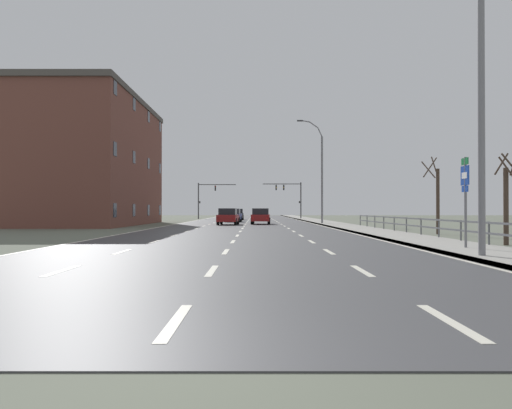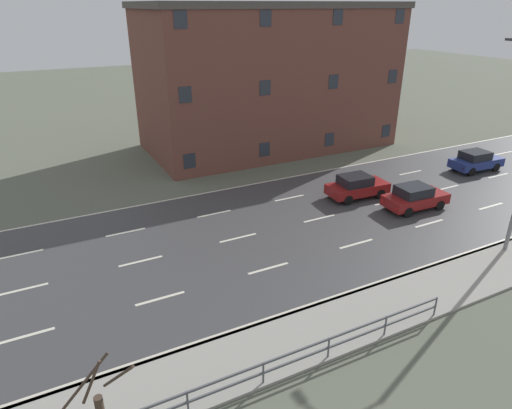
{
  "view_description": "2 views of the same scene",
  "coord_description": "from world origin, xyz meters",
  "px_view_note": "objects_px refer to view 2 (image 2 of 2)",
  "views": [
    {
      "loc": [
        1.03,
        -4.53,
        1.45
      ],
      "look_at": [
        1.0,
        49.86,
        2.0
      ],
      "focal_mm": 35.93,
      "sensor_mm": 36.0,
      "label": 1
    },
    {
      "loc": [
        19.82,
        25.41,
        11.83
      ],
      "look_at": [
        0.0,
        35.51,
        1.82
      ],
      "focal_mm": 31.34,
      "sensor_mm": 36.0,
      "label": 2
    }
  ],
  "objects_px": {
    "car_far_left": "(415,197)",
    "car_near_left": "(357,186)",
    "car_distant": "(476,161)",
    "brick_building": "(268,77)"
  },
  "relations": [
    {
      "from": "car_near_left",
      "to": "car_far_left",
      "type": "relative_size",
      "value": 1.0
    },
    {
      "from": "car_near_left",
      "to": "brick_building",
      "type": "distance_m",
      "value": 14.51
    },
    {
      "from": "brick_building",
      "to": "car_near_left",
      "type": "bearing_deg",
      "value": -2.46
    },
    {
      "from": "car_far_left",
      "to": "brick_building",
      "type": "xyz_separation_m",
      "value": [
        -16.64,
        -1.49,
        5.21
      ]
    },
    {
      "from": "car_near_left",
      "to": "car_distant",
      "type": "height_order",
      "value": "same"
    },
    {
      "from": "car_far_left",
      "to": "brick_building",
      "type": "distance_m",
      "value": 17.5
    },
    {
      "from": "brick_building",
      "to": "car_distant",
      "type": "bearing_deg",
      "value": 39.16
    },
    {
      "from": "car_far_left",
      "to": "car_near_left",
      "type": "bearing_deg",
      "value": -143.67
    },
    {
      "from": "car_distant",
      "to": "brick_building",
      "type": "distance_m",
      "value": 18.15
    },
    {
      "from": "car_near_left",
      "to": "car_distant",
      "type": "relative_size",
      "value": 1.0
    }
  ]
}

